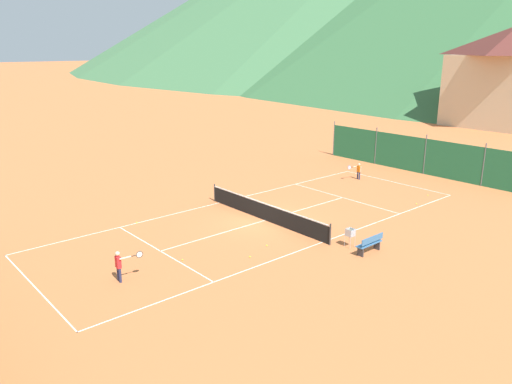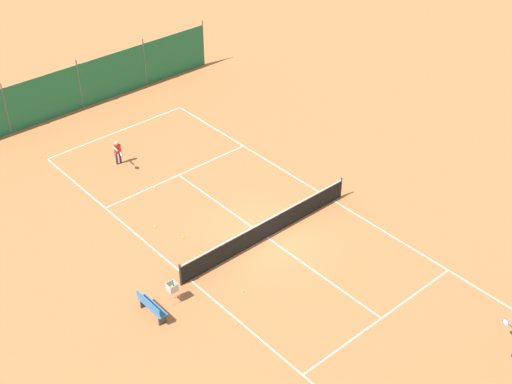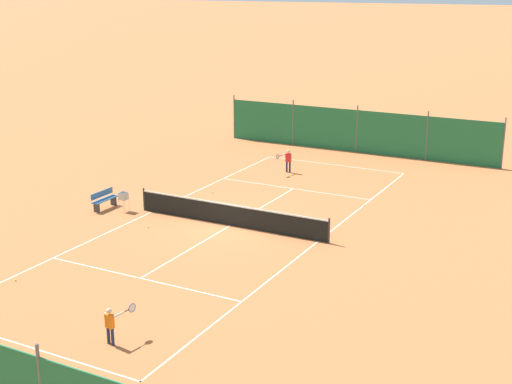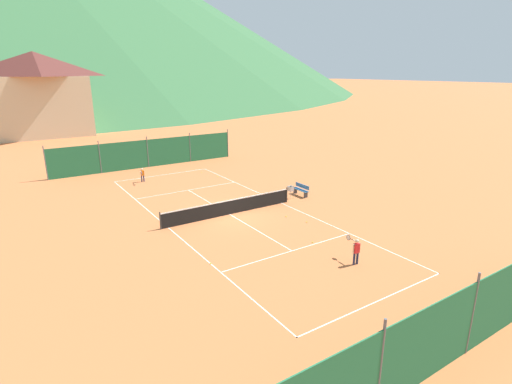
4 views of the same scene
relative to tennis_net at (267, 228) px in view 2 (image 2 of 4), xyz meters
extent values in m
plane|color=#BC6638|center=(0.00, 0.00, -0.50)|extent=(600.00, 600.00, 0.00)
cube|color=white|center=(0.00, -11.90, -0.50)|extent=(8.25, 0.05, 0.01)
cube|color=white|center=(-4.10, 0.00, -0.50)|extent=(0.05, 23.85, 0.01)
cube|color=white|center=(4.10, 0.00, -0.50)|extent=(0.05, 23.85, 0.01)
cube|color=white|center=(0.00, 6.40, -0.50)|extent=(8.20, 0.05, 0.01)
cube|color=white|center=(0.00, -6.40, -0.50)|extent=(8.20, 0.05, 0.01)
cube|color=white|center=(0.00, 0.00, -0.50)|extent=(0.05, 12.80, 0.01)
cylinder|color=#2D2D2D|center=(-4.55, 0.00, 0.03)|extent=(0.08, 0.08, 1.06)
cylinder|color=#2D2D2D|center=(4.55, 0.00, 0.03)|extent=(0.08, 0.08, 1.06)
cube|color=black|center=(0.00, 0.00, -0.04)|extent=(9.10, 0.02, 0.91)
cube|color=white|center=(0.00, 0.00, 0.43)|extent=(9.10, 0.04, 0.06)
cube|color=#236B42|center=(0.00, -15.50, 0.80)|extent=(17.20, 0.04, 2.60)
cylinder|color=#59595E|center=(-8.60, -15.50, 0.95)|extent=(0.08, 0.08, 2.90)
cylinder|color=#59595E|center=(-4.30, -15.50, 0.95)|extent=(0.08, 0.08, 2.90)
cylinder|color=#59595E|center=(0.00, -15.50, 0.95)|extent=(0.08, 0.08, 2.90)
cylinder|color=#59595E|center=(4.30, -15.50, 0.95)|extent=(0.08, 0.08, 2.90)
cylinder|color=#23284C|center=(1.51, -9.18, -0.20)|extent=(0.11, 0.11, 0.60)
cylinder|color=#23284C|center=(1.71, -9.20, -0.20)|extent=(0.11, 0.11, 0.60)
cube|color=red|center=(1.61, -9.19, 0.34)|extent=(0.31, 0.19, 0.47)
sphere|color=beige|center=(1.61, -9.19, 0.69)|extent=(0.18, 0.18, 0.18)
cylinder|color=beige|center=(1.43, -9.17, 0.34)|extent=(0.07, 0.07, 0.47)
cylinder|color=beige|center=(1.82, -8.97, 0.52)|extent=(0.11, 0.47, 0.07)
cylinder|color=black|center=(1.85, -8.63, 0.52)|extent=(0.05, 0.22, 0.03)
torus|color=black|center=(1.88, -8.39, 0.52)|extent=(0.05, 0.28, 0.28)
cylinder|color=silver|center=(1.88, -8.39, 0.52)|extent=(0.03, 0.25, 0.25)
cylinder|color=black|center=(-2.36, 10.18, 0.41)|extent=(0.05, 0.19, 0.03)
torus|color=#1E4CB2|center=(-2.40, 9.95, 0.41)|extent=(0.06, 0.28, 0.28)
cylinder|color=silver|center=(-2.40, 9.95, 0.41)|extent=(0.04, 0.25, 0.25)
sphere|color=#CCE033|center=(2.72, -2.34, -0.47)|extent=(0.07, 0.07, 0.07)
sphere|color=#CCE033|center=(1.54, -6.21, -0.47)|extent=(0.07, 0.07, 0.07)
sphere|color=#CCE033|center=(2.97, 1.90, -0.47)|extent=(0.07, 0.07, 0.07)
sphere|color=#CCE033|center=(3.19, -3.76, -0.47)|extent=(0.07, 0.07, 0.07)
sphere|color=#CCE033|center=(-4.11, -5.42, -0.47)|extent=(0.07, 0.07, 0.07)
cylinder|color=#B7B7BC|center=(5.13, 0.36, -0.22)|extent=(0.02, 0.02, 0.55)
cylinder|color=#B7B7BC|center=(5.47, 0.36, -0.22)|extent=(0.02, 0.02, 0.55)
cylinder|color=#B7B7BC|center=(5.13, 0.70, -0.22)|extent=(0.02, 0.02, 0.55)
cylinder|color=#B7B7BC|center=(5.47, 0.70, -0.22)|extent=(0.02, 0.02, 0.55)
cube|color=#B7B7BC|center=(5.30, 0.53, 0.06)|extent=(0.34, 0.34, 0.02)
cube|color=#B7B7BC|center=(5.30, 0.36, 0.22)|extent=(0.34, 0.02, 0.34)
cube|color=#B7B7BC|center=(5.30, 0.70, 0.22)|extent=(0.34, 0.02, 0.34)
cube|color=#B7B7BC|center=(5.13, 0.53, 0.22)|extent=(0.02, 0.34, 0.34)
cube|color=#B7B7BC|center=(5.47, 0.53, 0.22)|extent=(0.02, 0.34, 0.34)
sphere|color=#CCE033|center=(5.42, 0.59, 0.10)|extent=(0.07, 0.07, 0.07)
sphere|color=#CCE033|center=(5.20, 0.64, 0.10)|extent=(0.07, 0.07, 0.07)
sphere|color=#CCE033|center=(5.19, 0.58, 0.10)|extent=(0.07, 0.07, 0.07)
sphere|color=#CCE033|center=(5.20, 0.61, 0.10)|extent=(0.07, 0.07, 0.07)
sphere|color=#CCE033|center=(5.41, 0.50, 0.10)|extent=(0.07, 0.07, 0.07)
sphere|color=#CCE033|center=(5.23, 0.47, 0.10)|extent=(0.07, 0.07, 0.07)
sphere|color=#CCE033|center=(5.32, 0.59, 0.16)|extent=(0.07, 0.07, 0.07)
sphere|color=#CCE033|center=(5.36, 0.63, 0.16)|extent=(0.07, 0.07, 0.07)
sphere|color=#CCE033|center=(5.41, 0.54, 0.16)|extent=(0.07, 0.07, 0.07)
sphere|color=#CCE033|center=(5.31, 0.43, 0.16)|extent=(0.07, 0.07, 0.07)
sphere|color=#CCE033|center=(5.23, 0.42, 0.16)|extent=(0.07, 0.07, 0.07)
sphere|color=#CCE033|center=(5.26, 0.45, 0.16)|extent=(0.07, 0.07, 0.07)
sphere|color=#CCE033|center=(5.28, 0.53, 0.21)|extent=(0.07, 0.07, 0.07)
cube|color=#336699|center=(6.30, 0.64, -0.06)|extent=(0.36, 1.50, 0.05)
cube|color=#336699|center=(6.46, 0.64, 0.20)|extent=(0.04, 1.50, 0.28)
cube|color=#333338|center=(6.30, 0.04, -0.28)|extent=(0.32, 0.06, 0.44)
cube|color=#333338|center=(6.30, 1.24, -0.28)|extent=(0.32, 0.06, 0.44)
camera|label=1|loc=(18.76, -16.83, 8.47)|focal=35.00mm
camera|label=2|loc=(16.04, 17.63, 18.62)|focal=50.00mm
camera|label=3|loc=(-14.52, 25.08, 9.63)|focal=50.00mm
camera|label=4|loc=(-11.64, -20.86, 8.29)|focal=28.00mm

